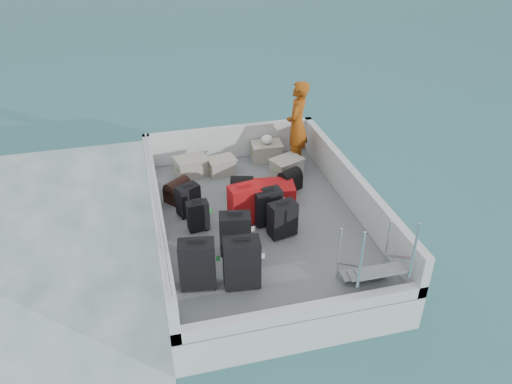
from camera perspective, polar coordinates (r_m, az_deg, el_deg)
ground at (r=9.13m, az=0.34°, el=-6.22°), size 160.00×160.00×0.00m
ferry_hull at (r=8.95m, az=0.34°, el=-4.70°), size 3.60×5.00×0.60m
deck at (r=8.77m, az=0.35°, el=-3.06°), size 3.30×4.70×0.02m
deck_fittings at (r=8.38m, az=3.21°, el=-1.78°), size 3.60×5.00×0.90m
suitcase_0 at (r=7.18m, az=-6.71°, el=-8.29°), size 0.55×0.36×0.78m
suitcase_1 at (r=8.39m, az=-6.64°, el=-2.76°), size 0.37×0.23×0.54m
suitcase_2 at (r=8.80m, az=-7.75°, el=-0.93°), size 0.46×0.38×0.57m
suitcase_3 at (r=7.16m, az=-1.64°, el=-8.14°), size 0.56×0.36×0.80m
suitcase_4 at (r=7.78m, az=-2.39°, el=-4.84°), size 0.53×0.37×0.71m
suitcase_5 at (r=8.46m, az=-1.30°, el=-1.48°), size 0.57×0.39×0.72m
suitcase_6 at (r=8.19m, az=3.05°, el=-3.17°), size 0.49×0.35×0.62m
suitcase_7 at (r=8.47m, az=1.34°, el=-1.73°), size 0.49×0.32×0.65m
suitcase_8 at (r=9.20m, az=1.84°, el=0.01°), size 0.89×0.65×0.32m
duffel_0 at (r=9.31m, az=-8.94°, el=0.01°), size 0.55×0.53×0.32m
duffel_1 at (r=9.30m, az=-1.60°, el=0.37°), size 0.48×0.40×0.32m
duffel_2 at (r=9.54m, az=3.88°, el=1.18°), size 0.51×0.46×0.32m
crate_0 at (r=10.08m, az=-7.39°, el=2.86°), size 0.67×0.53×0.36m
crate_1 at (r=10.08m, az=-3.97°, el=2.93°), size 0.57×0.44×0.31m
crate_2 at (r=10.56m, az=1.24°, el=4.56°), size 0.63×0.46×0.36m
crate_3 at (r=9.99m, az=3.52°, el=2.77°), size 0.68×0.58×0.35m
yellow_bag at (r=10.64m, az=1.89°, el=4.35°), size 0.28×0.26×0.22m
white_bag at (r=10.44m, az=1.25°, el=5.89°), size 0.24×0.24×0.18m
passenger at (r=10.11m, az=4.71°, el=7.67°), size 0.71×0.79×1.79m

